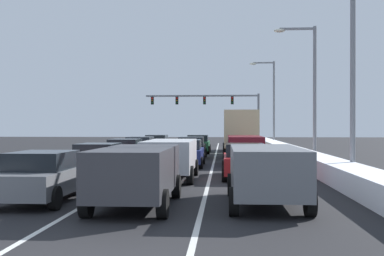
% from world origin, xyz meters
% --- Properties ---
extents(ground_plane, '(133.65, 133.65, 0.00)m').
position_xyz_m(ground_plane, '(0.00, 20.56, 0.00)').
color(ground_plane, black).
extents(lane_stripe_between_right_lane_and_center_lane, '(0.14, 56.54, 0.01)m').
position_xyz_m(lane_stripe_between_right_lane_and_center_lane, '(1.70, 25.70, 0.00)').
color(lane_stripe_between_right_lane_and_center_lane, silver).
rests_on(lane_stripe_between_right_lane_and_center_lane, ground).
extents(lane_stripe_between_center_lane_and_left_lane, '(0.14, 56.54, 0.01)m').
position_xyz_m(lane_stripe_between_center_lane_and_left_lane, '(-1.70, 25.70, 0.00)').
color(lane_stripe_between_center_lane_and_left_lane, silver).
rests_on(lane_stripe_between_center_lane_and_left_lane, ground).
extents(snow_bank_right_shoulder, '(1.42, 56.54, 0.79)m').
position_xyz_m(snow_bank_right_shoulder, '(7.00, 25.70, 0.40)').
color(snow_bank_right_shoulder, white).
rests_on(snow_bank_right_shoulder, ground).
extents(snow_bank_left_shoulder, '(1.47, 56.54, 0.56)m').
position_xyz_m(snow_bank_left_shoulder, '(-7.00, 25.70, 0.28)').
color(snow_bank_left_shoulder, white).
rests_on(snow_bank_left_shoulder, ground).
extents(suv_gray_right_lane_nearest, '(2.16, 4.90, 1.67)m').
position_xyz_m(suv_gray_right_lane_nearest, '(3.51, 6.63, 1.02)').
color(suv_gray_right_lane_nearest, slate).
rests_on(suv_gray_right_lane_nearest, ground).
extents(sedan_red_right_lane_second, '(2.00, 4.50, 1.51)m').
position_xyz_m(sedan_red_right_lane_second, '(3.23, 13.75, 0.76)').
color(sedan_red_right_lane_second, maroon).
rests_on(sedan_red_right_lane_second, ground).
extents(suv_maroon_right_lane_third, '(2.16, 4.90, 1.67)m').
position_xyz_m(suv_maroon_right_lane_third, '(3.56, 20.90, 1.02)').
color(suv_maroon_right_lane_third, maroon).
rests_on(suv_maroon_right_lane_third, ground).
extents(box_truck_right_lane_fourth, '(2.53, 7.20, 3.36)m').
position_xyz_m(box_truck_right_lane_fourth, '(3.53, 28.11, 1.90)').
color(box_truck_right_lane_fourth, silver).
rests_on(box_truck_right_lane_fourth, ground).
extents(suv_tan_right_lane_fifth, '(2.16, 4.90, 1.67)m').
position_xyz_m(suv_tan_right_lane_fifth, '(3.47, 36.19, 1.02)').
color(suv_tan_right_lane_fifth, '#937F60').
rests_on(suv_tan_right_lane_fifth, ground).
extents(suv_charcoal_center_lane_nearest, '(2.16, 4.90, 1.67)m').
position_xyz_m(suv_charcoal_center_lane_nearest, '(-0.15, 6.13, 1.02)').
color(suv_charcoal_center_lane_nearest, '#38383D').
rests_on(suv_charcoal_center_lane_nearest, ground).
extents(suv_silver_center_lane_second, '(2.16, 4.90, 1.67)m').
position_xyz_m(suv_silver_center_lane_second, '(0.05, 12.93, 1.02)').
color(suv_silver_center_lane_second, '#B7BABF').
rests_on(suv_silver_center_lane_second, ground).
extents(sedan_navy_center_lane_third, '(2.00, 4.50, 1.51)m').
position_xyz_m(sedan_navy_center_lane_third, '(0.21, 19.47, 0.76)').
color(sedan_navy_center_lane_third, navy).
rests_on(sedan_navy_center_lane_third, ground).
extents(sedan_black_center_lane_fourth, '(2.00, 4.50, 1.51)m').
position_xyz_m(sedan_black_center_lane_fourth, '(0.11, 25.64, 0.76)').
color(sedan_black_center_lane_fourth, black).
rests_on(sedan_black_center_lane_fourth, ground).
extents(sedan_green_center_lane_fifth, '(2.00, 4.50, 1.51)m').
position_xyz_m(sedan_green_center_lane_fifth, '(0.21, 32.50, 0.76)').
color(sedan_green_center_lane_fifth, '#1E5633').
rests_on(sedan_green_center_lane_fifth, ground).
extents(sedan_gray_left_lane_nearest, '(2.00, 4.50, 1.51)m').
position_xyz_m(sedan_gray_left_lane_nearest, '(-3.16, 6.96, 0.76)').
color(sedan_gray_left_lane_nearest, slate).
rests_on(sedan_gray_left_lane_nearest, ground).
extents(sedan_red_left_lane_second, '(2.00, 4.50, 1.51)m').
position_xyz_m(sedan_red_left_lane_second, '(-3.19, 13.52, 0.76)').
color(sedan_red_left_lane_second, maroon).
rests_on(sedan_red_left_lane_second, ground).
extents(sedan_maroon_left_lane_third, '(2.00, 4.50, 1.51)m').
position_xyz_m(sedan_maroon_left_lane_third, '(-3.42, 20.37, 0.76)').
color(sedan_maroon_left_lane_third, maroon).
rests_on(sedan_maroon_left_lane_third, ground).
extents(sedan_white_left_lane_fourth, '(2.00, 4.50, 1.51)m').
position_xyz_m(sedan_white_left_lane_fourth, '(-3.51, 25.88, 0.76)').
color(sedan_white_left_lane_fourth, silver).
rests_on(sedan_white_left_lane_fourth, ground).
extents(sedan_tan_left_lane_fifth, '(2.00, 4.50, 1.51)m').
position_xyz_m(sedan_tan_left_lane_fifth, '(-3.25, 32.50, 0.76)').
color(sedan_tan_left_lane_fifth, '#937F60').
rests_on(sedan_tan_left_lane_fifth, ground).
extents(traffic_light_gantry, '(14.00, 0.47, 6.20)m').
position_xyz_m(traffic_light_gantry, '(1.31, 51.39, 4.89)').
color(traffic_light_gantry, slate).
rests_on(traffic_light_gantry, ground).
extents(street_lamp_right_near, '(2.66, 0.36, 8.45)m').
position_xyz_m(street_lamp_right_near, '(7.27, 12.85, 5.04)').
color(street_lamp_right_near, gray).
rests_on(street_lamp_right_near, ground).
extents(street_lamp_right_mid, '(2.66, 0.36, 8.52)m').
position_xyz_m(street_lamp_right_mid, '(7.67, 23.13, 5.07)').
color(street_lamp_right_mid, gray).
rests_on(street_lamp_right_mid, ground).
extents(street_lamp_right_far, '(2.66, 0.36, 9.10)m').
position_xyz_m(street_lamp_right_far, '(7.32, 43.69, 5.38)').
color(street_lamp_right_far, gray).
rests_on(street_lamp_right_far, ground).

